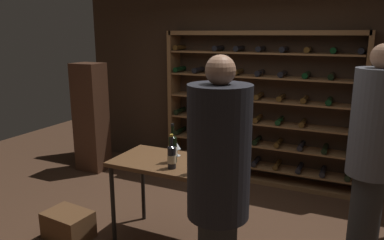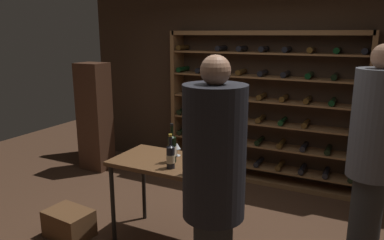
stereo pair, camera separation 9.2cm
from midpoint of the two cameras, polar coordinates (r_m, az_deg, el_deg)
The scene contains 12 objects.
ground_plane at distance 3.99m, azimuth -0.06°, elevation -18.38°, with size 10.13×10.13×0.00m, color #472D1E.
back_wall at distance 5.38m, azimuth 9.39°, elevation 5.78°, with size 5.70×0.10×2.81m, color #3D2B1E.
wine_rack at distance 5.20m, azimuth 10.04°, elevation 1.69°, with size 2.74×0.32×2.14m.
tasting_table at distance 3.65m, azimuth -4.41°, elevation -7.88°, with size 1.09×0.65×0.88m.
person_bystander_dark_jacket at distance 2.55m, azimuth 3.12°, elevation -9.87°, with size 0.44×0.44×1.97m.
person_guest_khaki at distance 3.55m, azimuth 25.86°, elevation -3.95°, with size 0.42×0.42×2.03m.
wine_crate at distance 4.19m, azimuth -19.46°, elevation -15.28°, with size 0.48×0.34×0.29m, color brown.
display_cabinet at distance 5.85m, azimuth -16.01°, elevation 0.38°, with size 0.44×0.36×1.67m, color #4C2D1E.
wine_bottle_gold_foil at distance 3.23m, azimuth -0.43°, elevation -6.12°, with size 0.08×0.08×0.39m.
wine_bottle_red_label at distance 3.52m, azimuth -3.80°, elevation -4.47°, with size 0.08×0.08×0.39m.
wine_bottle_green_slim at distance 3.38m, azimuth -3.99°, elevation -5.70°, with size 0.08×0.08×0.33m.
wine_glass_stemmed_left at distance 3.71m, azimuth -3.06°, elevation -4.22°, with size 0.07×0.07×0.14m.
Camera 1 is at (1.40, -3.09, 2.10)m, focal length 33.97 mm.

